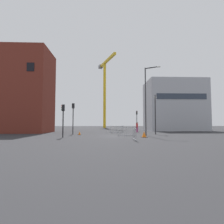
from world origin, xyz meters
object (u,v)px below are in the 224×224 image
streetlamp_tall (147,96)px  pedestrian_walking (137,126)px  traffic_cone_striped (79,133)px  traffic_light_far (137,117)px  traffic_light_median (73,114)px  construction_crane (105,84)px  streetlamp_short (155,110)px  traffic_light_corner (63,115)px  traffic_cone_on_verge (144,135)px

streetlamp_tall → pedestrian_walking: streetlamp_tall is taller
traffic_cone_striped → traffic_light_far: bearing=50.0°
traffic_light_median → traffic_light_far: (10.69, 10.08, -0.19)m
construction_crane → streetlamp_short: bearing=-78.5°
construction_crane → traffic_light_corner: size_ratio=6.39×
construction_crane → traffic_light_corner: bearing=-96.2°
streetlamp_tall → traffic_cone_on_verge: 5.30m
streetlamp_tall → pedestrian_walking: size_ratio=4.75×
traffic_light_corner → pedestrian_walking: (9.95, 11.17, -1.36)m
construction_crane → streetlamp_short: size_ratio=4.13×
traffic_light_corner → pedestrian_walking: traffic_light_corner is taller
pedestrian_walking → traffic_cone_on_verge: (-1.23, -11.28, -0.73)m
traffic_light_far → traffic_light_corner: bearing=-124.1°
streetlamp_short → traffic_cone_striped: streetlamp_short is taller
streetlamp_tall → traffic_cone_striped: streetlamp_tall is taller
traffic_light_median → pedestrian_walking: size_ratio=2.42×
construction_crane → traffic_light_median: size_ratio=5.25×
construction_crane → streetlamp_short: 37.65m
traffic_light_corner → traffic_cone_on_verge: size_ratio=5.34×
streetlamp_tall → pedestrian_walking: 9.65m
streetlamp_short → streetlamp_tall: bearing=-120.8°
traffic_light_median → construction_crane: bearing=82.9°
pedestrian_walking → construction_crane: bearing=100.7°
traffic_cone_striped → construction_crane: bearing=84.9°
traffic_light_median → traffic_cone_on_verge: 10.76m
construction_crane → traffic_light_median: (-4.33, -34.88, -11.76)m
pedestrian_walking → traffic_cone_striped: bearing=-142.4°
streetlamp_short → traffic_cone_on_verge: 6.93m
traffic_cone_on_verge → streetlamp_short: bearing=63.1°
traffic_light_median → traffic_light_corner: 5.79m
traffic_light_corner → traffic_cone_on_verge: traffic_light_corner is taller
traffic_light_corner → pedestrian_walking: 15.02m
streetlamp_tall → traffic_light_corner: 10.27m
construction_crane → traffic_light_median: 37.07m
streetlamp_tall → traffic_cone_striped: size_ratio=17.98×
traffic_light_far → traffic_cone_on_verge: (-2.03, -15.95, -2.36)m
streetlamp_short → traffic_cone_striped: bearing=-174.3°
streetlamp_tall → traffic_cone_on_verge: (-0.96, -2.44, -4.61)m
traffic_light_corner → streetlamp_tall: bearing=13.6°
streetlamp_tall → traffic_cone_striped: (-8.54, 2.06, -4.70)m
streetlamp_tall → traffic_light_far: (1.07, 13.51, -2.25)m
construction_crane → traffic_light_far: construction_crane is taller
construction_crane → traffic_light_far: size_ratio=5.67×
traffic_light_far → pedestrian_walking: size_ratio=2.24×
streetlamp_tall → traffic_light_median: size_ratio=1.97×
streetlamp_short → traffic_light_corner: bearing=-154.7°
streetlamp_tall → streetlamp_short: bearing=59.2°
streetlamp_tall → pedestrian_walking: (0.27, 8.84, -3.88)m
pedestrian_walking → streetlamp_short: bearing=-74.6°
traffic_light_far → pedestrian_walking: traffic_light_far is taller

